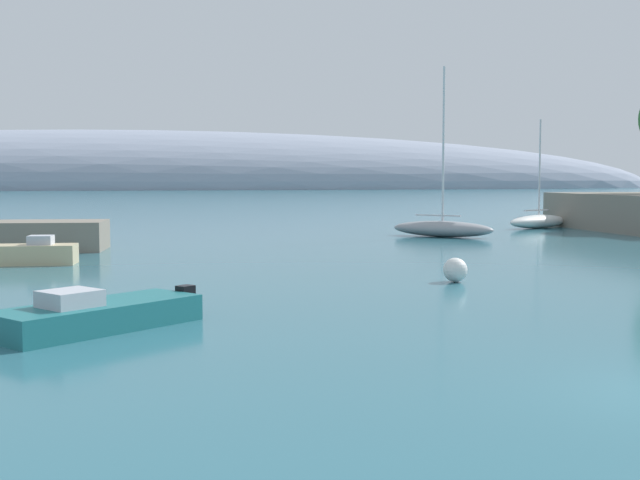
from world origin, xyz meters
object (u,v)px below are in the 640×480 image
(sailboat_white_mid_mooring, at_px, (539,221))
(motorboat_teal_outer, at_px, (97,315))
(motorboat_sand_foreground, at_px, (26,254))
(sailboat_grey_near_shore, at_px, (442,228))
(mooring_buoy_white, at_px, (455,270))

(sailboat_white_mid_mooring, relative_size, motorboat_teal_outer, 1.53)
(motorboat_sand_foreground, bearing_deg, sailboat_grey_near_shore, 31.14)
(sailboat_white_mid_mooring, xyz_separation_m, mooring_buoy_white, (-17.37, -28.10, -0.11))
(sailboat_grey_near_shore, distance_m, motorboat_sand_foreground, 26.24)
(sailboat_grey_near_shore, height_order, motorboat_sand_foreground, sailboat_grey_near_shore)
(sailboat_grey_near_shore, xyz_separation_m, motorboat_teal_outer, (-19.31, -28.05, -0.21))
(mooring_buoy_white, bearing_deg, sailboat_white_mid_mooring, 58.29)
(sailboat_grey_near_shore, height_order, sailboat_white_mid_mooring, sailboat_grey_near_shore)
(sailboat_white_mid_mooring, height_order, motorboat_sand_foreground, sailboat_white_mid_mooring)
(sailboat_white_mid_mooring, relative_size, mooring_buoy_white, 9.14)
(sailboat_white_mid_mooring, distance_m, motorboat_teal_outer, 45.69)
(sailboat_grey_near_shore, bearing_deg, motorboat_teal_outer, -82.26)
(motorboat_teal_outer, xyz_separation_m, mooring_buoy_white, (12.03, 6.88, 0.06))
(sailboat_grey_near_shore, bearing_deg, motorboat_sand_foreground, -110.80)
(motorboat_sand_foreground, relative_size, motorboat_teal_outer, 0.90)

